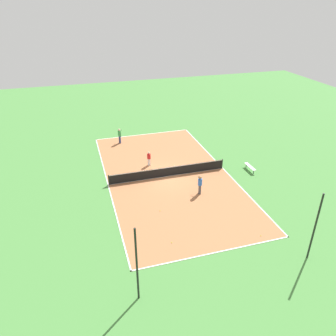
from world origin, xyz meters
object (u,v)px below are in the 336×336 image
Objects in this scene: fence_post_back_right at (137,265)px; player_near_blue at (200,184)px; tennis_ball_near_net at (160,211)px; tennis_ball_midcourt at (172,242)px; player_far_green at (120,135)px; bench at (250,167)px; tennis_net at (168,171)px; fence_post_back_left at (315,227)px; player_coach_red at (149,158)px; tennis_ball_far_baseline at (261,236)px.

player_near_blue is at bearing -128.42° from fence_post_back_right.
fence_post_back_right is (3.44, 7.87, 2.45)m from tennis_ball_near_net.
player_far_green is at bearing -88.08° from tennis_ball_midcourt.
bench is 11.19m from tennis_ball_near_net.
player_near_blue reaches higher than bench.
tennis_net is 2.26× the size of fence_post_back_left.
player_coach_red is 0.30× the size of fence_post_back_left.
player_coach_red reaches higher than bench.
fence_post_back_left is (-5.70, 13.18, 1.97)m from tennis_net.
tennis_ball_near_net is at bearing 125.73° from player_near_blue.
fence_post_back_right reaches higher than tennis_net.
fence_post_back_left is at bearing 180.00° from fence_post_back_right.
tennis_net is 2.26× the size of fence_post_back_right.
player_coach_red is at bearing -97.54° from tennis_ball_near_net.
tennis_ball_midcourt is (4.25, 5.46, -0.98)m from player_near_blue.
player_far_green reaches higher than tennis_ball_midcourt.
player_far_green is 26.25× the size of tennis_ball_near_net.
tennis_net reaches higher than bench.
tennis_net is at bearing -70.10° from player_coach_red.
tennis_ball_near_net is 7.98m from tennis_ball_far_baseline.
tennis_ball_far_baseline is (-6.40, 1.14, 0.00)m from tennis_ball_midcourt.
fence_post_back_left is at bearing -11.40° from bench.
tennis_ball_midcourt is at bearing -129.16° from fence_post_back_right.
player_coach_red is (2.94, -6.53, -0.18)m from player_near_blue.
tennis_ball_near_net is at bearing -101.14° from player_coach_red.
fence_post_back_left is at bearing -142.30° from player_near_blue.
fence_post_back_right reaches higher than player_far_green.
player_far_green is at bearing -96.59° from fence_post_back_right.
fence_post_back_left reaches higher than player_far_green.
player_near_blue reaches higher than tennis_ball_midcourt.
fence_post_back_right is (5.70, 13.18, 1.97)m from tennis_net.
fence_post_back_right reaches higher than tennis_ball_far_baseline.
bench is at bearing -142.76° from tennis_ball_midcourt.
tennis_ball_midcourt is at bearing -25.63° from fence_post_back_left.
tennis_net is 6.37× the size of player_far_green.
player_far_green is at bearing -70.31° from tennis_ball_far_baseline.
fence_post_back_right is at bearing 156.46° from player_near_blue.
player_far_green is 14.59m from tennis_ball_near_net.
player_near_blue is (-1.75, 3.78, 0.50)m from tennis_net.
fence_post_back_right is (3.20, 3.93, 2.45)m from tennis_ball_midcourt.
fence_post_back_right is (11.40, 0.00, 0.00)m from fence_post_back_left.
fence_post_back_right reaches higher than player_near_blue.
tennis_ball_far_baseline is at bearing -147.08° from player_near_blue.
player_far_green is 24.12m from fence_post_back_left.
tennis_ball_midcourt is at bearing 86.58° from tennis_ball_near_net.
player_far_green is 6.75m from player_coach_red.
player_far_green is at bearing -68.51° from fence_post_back_left.
tennis_ball_midcourt is at bearing -52.76° from bench.
tennis_net is 6.47× the size of player_near_blue.
tennis_ball_far_baseline is at bearing -72.40° from player_coach_red.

